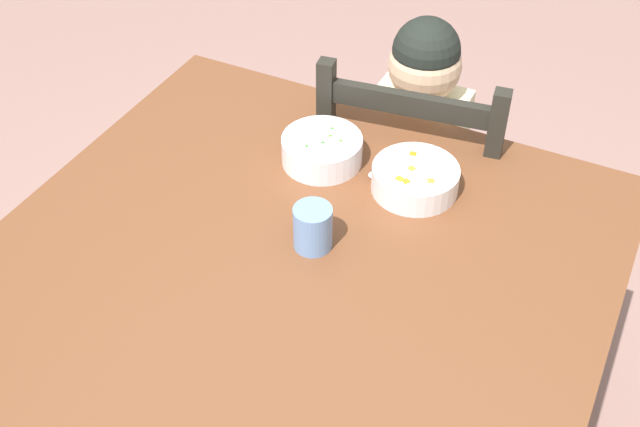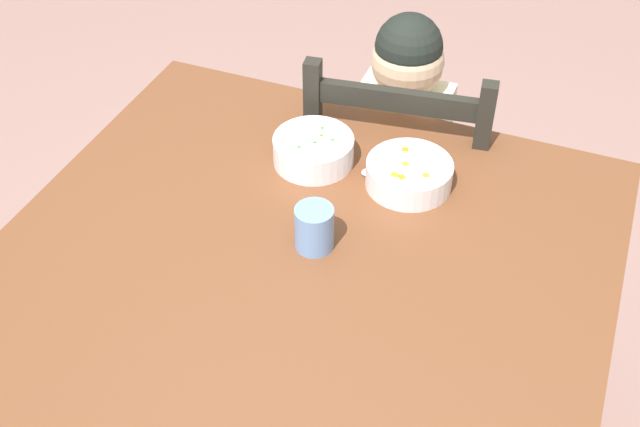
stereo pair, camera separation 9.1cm
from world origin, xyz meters
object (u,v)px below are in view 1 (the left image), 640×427
object	(u,v)px
dining_chair	(411,202)
drinking_cup	(313,228)
dining_table	(296,297)
bowl_of_peas	(322,149)
spoon	(388,174)
child_figure	(413,145)
bowl_of_carrots	(415,178)

from	to	relation	value
dining_chair	drinking_cup	size ratio (longest dim) A/B	10.15
dining_table	bowl_of_peas	xyz separation A→B (m)	(-0.09, 0.29, 0.14)
dining_chair	spoon	xyz separation A→B (m)	(0.03, -0.28, 0.31)
spoon	dining_chair	bearing A→B (deg)	96.77
child_figure	bowl_of_peas	distance (m)	0.35
child_figure	bowl_of_peas	size ratio (longest dim) A/B	5.59
dining_chair	child_figure	world-z (taller)	child_figure
dining_chair	child_figure	distance (m)	0.19
dining_chair	child_figure	xyz separation A→B (m)	(-0.01, -0.01, 0.19)
dining_table	drinking_cup	world-z (taller)	drinking_cup
bowl_of_carrots	dining_chair	bearing A→B (deg)	108.20
drinking_cup	bowl_of_peas	bearing A→B (deg)	112.36
dining_table	dining_chair	world-z (taller)	dining_chair
dining_table	dining_chair	bearing A→B (deg)	87.41
dining_chair	drinking_cup	xyz separation A→B (m)	(-0.01, -0.54, 0.35)
drinking_cup	bowl_of_carrots	bearing A→B (deg)	64.78
dining_chair	bowl_of_peas	bearing A→B (deg)	-110.56
spoon	dining_table	bearing A→B (deg)	-101.15
dining_table	bowl_of_carrots	xyz separation A→B (m)	(0.13, 0.29, 0.13)
bowl_of_peas	spoon	distance (m)	0.15
dining_table	bowl_of_carrots	bearing A→B (deg)	66.63
spoon	drinking_cup	world-z (taller)	drinking_cup
bowl_of_carrots	spoon	xyz separation A→B (m)	(-0.07, 0.02, -0.02)
child_figure	dining_table	bearing A→B (deg)	-91.95
dining_table	child_figure	bearing A→B (deg)	88.05
child_figure	dining_chair	bearing A→B (deg)	48.56
dining_chair	spoon	world-z (taller)	dining_chair
dining_chair	child_figure	bearing A→B (deg)	-131.44
bowl_of_carrots	spoon	distance (m)	0.07
child_figure	spoon	xyz separation A→B (m)	(0.04, -0.28, 0.12)
drinking_cup	dining_table	bearing A→B (deg)	-104.02
child_figure	drinking_cup	world-z (taller)	child_figure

